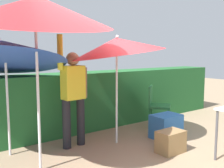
% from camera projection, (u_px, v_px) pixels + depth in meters
% --- Properties ---
extents(ground_plane, '(24.00, 24.00, 0.00)m').
position_uv_depth(ground_plane, '(123.00, 157.00, 3.93)').
color(ground_plane, '#9E8466').
extents(hedge_row, '(8.00, 0.70, 1.18)m').
position_uv_depth(hedge_row, '(72.00, 102.00, 5.20)').
color(hedge_row, '#23602D').
rests_on(hedge_row, ground_plane).
extents(umbrella_rainbow, '(1.99, 1.99, 2.51)m').
position_uv_depth(umbrella_rainbow, '(37.00, 10.00, 3.23)').
color(umbrella_rainbow, silver).
rests_on(umbrella_rainbow, ground_plane).
extents(umbrella_orange, '(1.65, 1.63, 1.99)m').
position_uv_depth(umbrella_orange, '(117.00, 46.00, 4.32)').
color(umbrella_orange, silver).
rests_on(umbrella_orange, ground_plane).
extents(umbrella_yellow, '(1.98, 1.95, 2.08)m').
position_uv_depth(umbrella_yellow, '(2.00, 51.00, 3.80)').
color(umbrella_yellow, silver).
rests_on(umbrella_yellow, ground_plane).
extents(person_vendor, '(0.56, 0.25, 1.88)m').
position_uv_depth(person_vendor, '(73.00, 92.00, 4.26)').
color(person_vendor, black).
rests_on(person_vendor, ground_plane).
extents(chair_plastic, '(0.62, 0.62, 0.89)m').
position_uv_depth(chair_plastic, '(156.00, 104.00, 5.42)').
color(chair_plastic, '#236633').
rests_on(chair_plastic, ground_plane).
extents(cooler_box, '(0.54, 0.39, 0.44)m').
position_uv_depth(cooler_box, '(166.00, 126.00, 4.78)').
color(cooler_box, '#2D6BB7').
rests_on(cooler_box, ground_plane).
extents(crate_cardboard, '(0.44, 0.30, 0.35)m').
position_uv_depth(crate_cardboard, '(171.00, 142.00, 4.08)').
color(crate_cardboard, '#9E7A4C').
rests_on(crate_cardboard, ground_plane).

